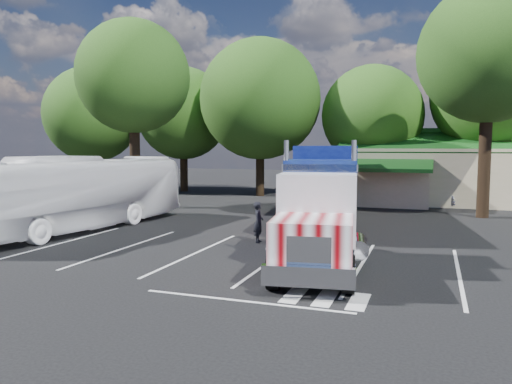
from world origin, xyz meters
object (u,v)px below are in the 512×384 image
(bicycle, at_px, (294,220))
(tour_bus, at_px, (77,193))
(woman, at_px, (258,222))
(silver_sedan, at_px, (428,195))
(semi_truck, at_px, (329,181))

(bicycle, bearing_deg, tour_bus, -176.96)
(woman, height_order, silver_sedan, woman)
(semi_truck, distance_m, bicycle, 2.69)
(bicycle, height_order, tour_bus, tour_bus)
(semi_truck, relative_size, woman, 11.85)
(semi_truck, xyz_separation_m, woman, (-2.26, -3.99, -1.60))
(woman, xyz_separation_m, bicycle, (0.51, 4.06, -0.45))
(semi_truck, relative_size, tour_bus, 1.59)
(bicycle, relative_size, silver_sedan, 0.38)
(bicycle, xyz_separation_m, tour_bus, (-10.10, -4.06, 1.40))
(tour_bus, bearing_deg, woman, 6.36)
(woman, distance_m, silver_sedan, 18.36)
(woman, xyz_separation_m, tour_bus, (-9.59, 0.00, 0.96))
(woman, xyz_separation_m, silver_sedan, (6.80, 17.06, -0.15))
(woman, height_order, tour_bus, tour_bus)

